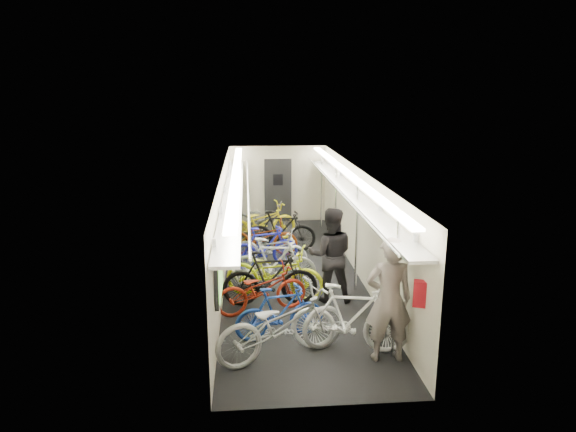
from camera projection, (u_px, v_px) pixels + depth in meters
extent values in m
plane|color=black|center=(292.00, 275.00, 11.66)|extent=(10.00, 10.00, 0.00)
plane|color=white|center=(292.00, 170.00, 11.08)|extent=(10.00, 10.00, 0.00)
plane|color=beige|center=(224.00, 225.00, 11.25)|extent=(0.00, 10.00, 10.00)
plane|color=beige|center=(358.00, 222.00, 11.49)|extent=(0.00, 10.00, 10.00)
plane|color=beige|center=(278.00, 184.00, 16.21)|extent=(3.00, 0.00, 3.00)
plane|color=beige|center=(326.00, 323.00, 6.53)|extent=(3.00, 0.00, 3.00)
cube|color=black|center=(218.00, 274.00, 8.15)|extent=(0.06, 1.10, 0.80)
cube|color=#80B64F|center=(221.00, 273.00, 8.15)|extent=(0.02, 0.96, 0.66)
cube|color=black|center=(224.00, 236.00, 10.28)|extent=(0.06, 1.10, 0.80)
cube|color=#80B64F|center=(226.00, 235.00, 10.28)|extent=(0.02, 0.96, 0.66)
cube|color=black|center=(227.00, 211.00, 12.40)|extent=(0.06, 1.10, 0.80)
cube|color=#80B64F|center=(229.00, 211.00, 12.41)|extent=(0.02, 0.96, 0.66)
cube|color=black|center=(230.00, 193.00, 14.53)|extent=(0.06, 1.10, 0.80)
cube|color=#80B64F|center=(231.00, 193.00, 14.54)|extent=(0.02, 0.96, 0.66)
cube|color=yellow|center=(222.00, 250.00, 9.20)|extent=(0.02, 0.22, 0.30)
cube|color=yellow|center=(226.00, 220.00, 11.33)|extent=(0.02, 0.22, 0.30)
cube|color=yellow|center=(229.00, 199.00, 13.46)|extent=(0.02, 0.22, 0.30)
cube|color=black|center=(278.00, 191.00, 16.20)|extent=(0.85, 0.08, 2.00)
cube|color=#999BA0|center=(233.00, 193.00, 11.10)|extent=(0.40, 9.70, 0.05)
cube|color=#999BA0|center=(350.00, 191.00, 11.30)|extent=(0.40, 9.70, 0.05)
cylinder|color=silver|center=(248.00, 188.00, 11.10)|extent=(0.04, 9.70, 0.04)
cylinder|color=silver|center=(335.00, 187.00, 11.25)|extent=(0.04, 9.70, 0.04)
cube|color=white|center=(236.00, 174.00, 11.00)|extent=(0.18, 9.60, 0.04)
cube|color=white|center=(347.00, 172.00, 11.19)|extent=(0.18, 9.60, 0.04)
cylinder|color=silver|center=(396.00, 285.00, 7.79)|extent=(0.05, 0.05, 2.38)
cylinder|color=silver|center=(357.00, 235.00, 10.50)|extent=(0.05, 0.05, 2.38)
cylinder|color=silver|center=(336.00, 208.00, 12.92)|extent=(0.05, 0.05, 2.38)
cylinder|color=silver|center=(322.00, 189.00, 15.34)|extent=(0.05, 0.05, 2.38)
imported|color=#9E9FA3|center=(282.00, 324.00, 7.91)|extent=(2.31, 1.51, 1.14)
imported|color=#193996|center=(280.00, 313.00, 8.59)|extent=(1.60, 0.74, 0.93)
imported|color=#9C2311|center=(262.00, 289.00, 9.60)|extent=(1.86, 1.08, 0.92)
imported|color=black|center=(270.00, 278.00, 9.90)|extent=(1.85, 0.52, 1.11)
imported|color=#C9D714|center=(274.00, 273.00, 10.26)|extent=(2.14, 1.32, 1.06)
imported|color=silver|center=(274.00, 263.00, 10.80)|extent=(1.87, 0.76, 1.09)
imported|color=#A2A3A7|center=(271.00, 248.00, 12.05)|extent=(1.89, 1.23, 0.94)
imported|color=#1C20AC|center=(265.00, 247.00, 12.05)|extent=(1.72, 0.86, 1.00)
imported|color=maroon|center=(262.00, 237.00, 12.96)|extent=(1.85, 0.79, 0.95)
imported|color=black|center=(281.00, 231.00, 13.23)|extent=(1.85, 0.62, 1.10)
imported|color=yellow|center=(261.00, 222.00, 14.12)|extent=(2.18, 1.36, 1.08)
imported|color=white|center=(350.00, 318.00, 8.13)|extent=(1.96, 0.90, 1.14)
imported|color=#58595C|center=(263.00, 219.00, 14.73)|extent=(1.94, 1.07, 0.97)
imported|color=gray|center=(389.00, 300.00, 7.78)|extent=(0.73, 0.49, 1.98)
imported|color=black|center=(330.00, 255.00, 10.06)|extent=(0.98, 0.80, 1.89)
cube|color=red|center=(423.00, 294.00, 7.26)|extent=(0.29, 0.22, 0.38)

